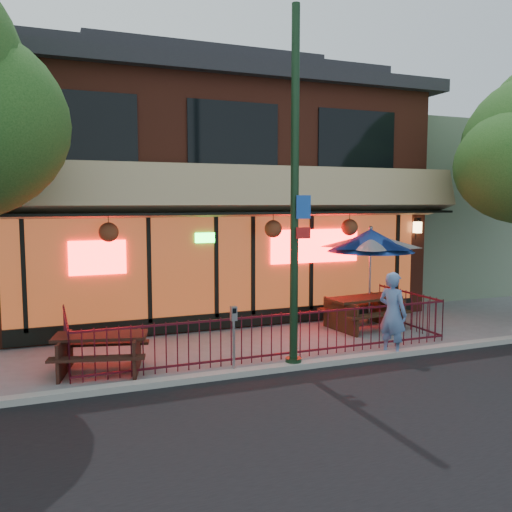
{
  "coord_description": "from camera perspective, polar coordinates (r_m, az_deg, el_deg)",
  "views": [
    {
      "loc": [
        -4.55,
        -9.93,
        3.32
      ],
      "look_at": [
        0.14,
        2.0,
        2.01
      ],
      "focal_mm": 38.0,
      "sensor_mm": 36.0,
      "label": 1
    }
  ],
  "objects": [
    {
      "name": "restaurant_building",
      "position": [
        17.66,
        -6.58,
        8.41
      ],
      "size": [
        12.96,
        9.49,
        8.05
      ],
      "color": "maroon",
      "rests_on": "ground"
    },
    {
      "name": "picnic_table_right",
      "position": [
        14.45,
        11.28,
        -5.36
      ],
      "size": [
        2.09,
        1.7,
        0.83
      ],
      "color": "#362213",
      "rests_on": "ground"
    },
    {
      "name": "pedestrian",
      "position": [
        12.06,
        14.18,
        -5.89
      ],
      "size": [
        0.65,
        0.77,
        1.81
      ],
      "primitive_type": "imported",
      "rotation": [
        0.0,
        0.0,
        1.94
      ],
      "color": "#597AB2",
      "rests_on": "ground"
    },
    {
      "name": "picnic_table_left",
      "position": [
        11.04,
        -16.01,
        -9.23
      ],
      "size": [
        2.03,
        1.73,
        0.75
      ],
      "color": "#341913",
      "rests_on": "ground"
    },
    {
      "name": "parking_meter_near",
      "position": [
        10.37,
        -2.36,
        -7.65
      ],
      "size": [
        0.12,
        0.11,
        1.33
      ],
      "color": "gray",
      "rests_on": "ground"
    },
    {
      "name": "neighbor_building",
      "position": [
        22.24,
        16.14,
        4.78
      ],
      "size": [
        6.0,
        7.0,
        6.0
      ],
      "primitive_type": "cube",
      "color": "slate",
      "rests_on": "ground"
    },
    {
      "name": "curb",
      "position": [
        10.97,
        4.19,
        -11.47
      ],
      "size": [
        80.0,
        0.25,
        0.12
      ],
      "primitive_type": "cube",
      "color": "#999993",
      "rests_on": "ground"
    },
    {
      "name": "patio_umbrella",
      "position": [
        14.82,
        11.98,
        1.62
      ],
      "size": [
        2.32,
        2.32,
        2.65
      ],
      "color": "gray",
      "rests_on": "ground"
    },
    {
      "name": "ground",
      "position": [
        11.42,
        3.08,
        -11.08
      ],
      "size": [
        80.0,
        80.0,
        0.0
      ],
      "primitive_type": "plane",
      "color": "gray",
      "rests_on": "ground"
    },
    {
      "name": "patio_fence",
      "position": [
        11.69,
        2.06,
        -7.46
      ],
      "size": [
        8.44,
        2.62,
        1.0
      ],
      "color": "#490F1C",
      "rests_on": "ground"
    },
    {
      "name": "street_light",
      "position": [
        10.56,
        4.09,
        4.89
      ],
      "size": [
        0.43,
        0.32,
        7.0
      ],
      "color": "black",
      "rests_on": "ground"
    }
  ]
}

